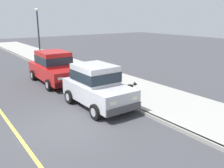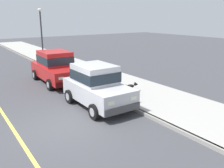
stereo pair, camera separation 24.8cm
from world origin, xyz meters
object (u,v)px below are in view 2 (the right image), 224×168
Objects in this scene: car_red_sedan at (56,67)px; street_lamp at (41,29)px; car_silver_hatchback at (97,85)px; dog_black at (131,86)px; fire_hydrant at (90,77)px.

street_lamp is at bearing 77.62° from car_red_sedan.
car_silver_hatchback is at bearing -97.16° from street_lamp.
street_lamp reaches higher than car_red_sedan.
dog_black is 1.02× the size of fire_hydrant.
car_silver_hatchback is at bearing -114.81° from fire_hydrant.
car_red_sedan is (0.04, 4.95, 0.01)m from car_silver_hatchback.
car_silver_hatchback is at bearing -90.50° from car_red_sedan.
car_red_sedan is 6.40× the size of fire_hydrant.
street_lamp is at bearing 95.40° from dog_black.
fire_hydrant is at bearing 65.19° from car_silver_hatchback.
fire_hydrant is at bearing -49.61° from car_red_sedan.
street_lamp is at bearing 82.84° from car_silver_hatchback.
car_red_sedan is at bearing 89.50° from car_silver_hatchback.
dog_black is (2.40, 0.49, -0.55)m from car_silver_hatchback.
car_red_sedan is 6.60m from street_lamp.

